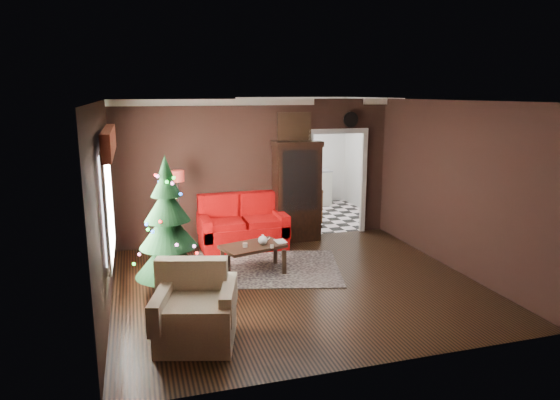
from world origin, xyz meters
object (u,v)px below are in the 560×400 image
object	(u,v)px
armchair	(196,306)
coffee_table	(253,258)
loveseat	(243,222)
wall_clock	(350,120)
curio_cabinet	(297,194)
floor_lamp	(179,211)
kitchen_table	(304,204)
christmas_tree	(168,225)
teapot	(263,240)

from	to	relation	value
armchair	coffee_table	distance (m)	2.45
loveseat	wall_clock	distance (m)	3.04
curio_cabinet	floor_lamp	world-z (taller)	curio_cabinet
floor_lamp	kitchen_table	xyz separation A→B (m)	(2.99, 1.77, -0.45)
floor_lamp	armchair	size ratio (longest dim) A/B	1.55
christmas_tree	wall_clock	world-z (taller)	wall_clock
christmas_tree	coffee_table	size ratio (longest dim) A/B	1.90
floor_lamp	christmas_tree	xyz separation A→B (m)	(-0.31, -1.78, 0.22)
loveseat	christmas_tree	world-z (taller)	christmas_tree
coffee_table	loveseat	bearing A→B (deg)	84.63
teapot	wall_clock	world-z (taller)	wall_clock
teapot	christmas_tree	bearing A→B (deg)	-161.08
curio_cabinet	armchair	size ratio (longest dim) A/B	2.00
loveseat	teapot	size ratio (longest dim) A/B	9.68
christmas_tree	teapot	bearing A→B (deg)	18.92
curio_cabinet	christmas_tree	bearing A→B (deg)	-141.30
floor_lamp	teapot	size ratio (longest dim) A/B	8.39
armchair	kitchen_table	world-z (taller)	armchair
teapot	kitchen_table	distance (m)	3.51
christmas_tree	loveseat	bearing A→B (deg)	51.72
armchair	floor_lamp	bearing A→B (deg)	103.72
loveseat	floor_lamp	distance (m)	1.24
coffee_table	teapot	bearing A→B (deg)	-12.54
curio_cabinet	armchair	bearing A→B (deg)	-123.78
loveseat	wall_clock	bearing A→B (deg)	9.66
curio_cabinet	wall_clock	world-z (taller)	wall_clock
armchair	curio_cabinet	bearing A→B (deg)	72.11
armchair	coffee_table	size ratio (longest dim) A/B	0.95
loveseat	kitchen_table	world-z (taller)	loveseat
wall_clock	loveseat	bearing A→B (deg)	-170.34
teapot	floor_lamp	bearing A→B (deg)	134.36
loveseat	coffee_table	world-z (taller)	loveseat
teapot	kitchen_table	world-z (taller)	kitchen_table
curio_cabinet	coffee_table	size ratio (longest dim) A/B	1.89
loveseat	coffee_table	xyz separation A→B (m)	(-0.13, -1.34, -0.26)
curio_cabinet	loveseat	bearing A→B (deg)	-169.17
teapot	kitchen_table	size ratio (longest dim) A/B	0.23
curio_cabinet	wall_clock	xyz separation A→B (m)	(1.20, 0.18, 1.43)
curio_cabinet	teapot	size ratio (longest dim) A/B	10.82
loveseat	kitchen_table	bearing A→B (deg)	42.51
coffee_table	kitchen_table	xyz separation A→B (m)	(1.93, 2.99, 0.14)
coffee_table	floor_lamp	bearing A→B (deg)	131.15
coffee_table	christmas_tree	bearing A→B (deg)	-157.75
loveseat	christmas_tree	distance (m)	2.49
loveseat	kitchen_table	size ratio (longest dim) A/B	2.27
christmas_tree	wall_clock	size ratio (longest dim) A/B	5.97
teapot	wall_clock	xyz separation A→B (m)	(2.31, 1.78, 1.83)
kitchen_table	floor_lamp	bearing A→B (deg)	-149.36
kitchen_table	loveseat	bearing A→B (deg)	-137.49
loveseat	christmas_tree	xyz separation A→B (m)	(-1.50, -1.91, 0.55)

